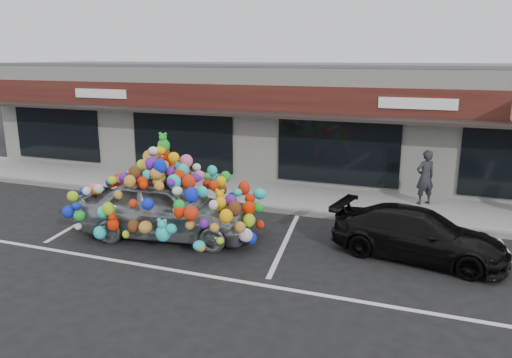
% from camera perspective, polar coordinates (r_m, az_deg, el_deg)
% --- Properties ---
extents(ground, '(90.00, 90.00, 0.00)m').
position_cam_1_polar(ground, '(13.66, -8.25, -5.96)').
color(ground, black).
rests_on(ground, ground).
extents(shop_building, '(24.00, 7.20, 4.31)m').
position_cam_1_polar(shop_building, '(20.78, 2.85, 7.15)').
color(shop_building, white).
rests_on(shop_building, ground).
extents(sidewalk, '(26.00, 3.00, 0.15)m').
position_cam_1_polar(sidewalk, '(17.07, -1.82, -1.49)').
color(sidewalk, gray).
rests_on(sidewalk, ground).
extents(kerb, '(26.00, 0.18, 0.16)m').
position_cam_1_polar(kerb, '(15.75, -3.90, -2.84)').
color(kerb, slate).
rests_on(kerb, ground).
extents(parking_stripe_left, '(0.73, 4.37, 0.01)m').
position_cam_1_polar(parking_stripe_left, '(15.54, -18.32, -4.05)').
color(parking_stripe_left, silver).
rests_on(parking_stripe_left, ground).
extents(parking_stripe_mid, '(0.73, 4.37, 0.01)m').
position_cam_1_polar(parking_stripe_mid, '(12.79, 3.35, -7.21)').
color(parking_stripe_mid, silver).
rests_on(parking_stripe_mid, ground).
extents(lane_line, '(14.00, 0.12, 0.01)m').
position_cam_1_polar(lane_line, '(10.91, -4.76, -11.11)').
color(lane_line, silver).
rests_on(lane_line, ground).
extents(toy_car, '(3.28, 5.08, 2.83)m').
position_cam_1_polar(toy_car, '(13.09, -10.15, -2.51)').
color(toy_car, '#AAB0B5').
rests_on(toy_car, ground).
extents(black_sedan, '(2.31, 4.21, 1.15)m').
position_cam_1_polar(black_sedan, '(12.25, 18.04, -6.02)').
color(black_sedan, black).
rests_on(black_sedan, ground).
extents(pedestrian_a, '(0.74, 0.69, 1.69)m').
position_cam_1_polar(pedestrian_a, '(16.09, 18.76, 0.18)').
color(pedestrian_a, '#222227').
rests_on(pedestrian_a, sidewalk).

